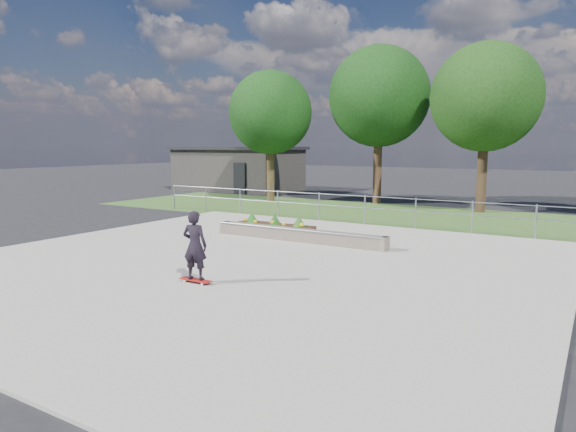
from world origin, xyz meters
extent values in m
plane|color=black|center=(0.00, 0.00, 0.00)|extent=(120.00, 120.00, 0.00)
cube|color=#305020|center=(0.00, 11.00, 0.01)|extent=(30.00, 8.00, 0.02)
cube|color=gray|center=(0.00, 0.00, 0.03)|extent=(15.00, 15.00, 0.06)
cylinder|color=gray|center=(-10.00, 7.50, 0.60)|extent=(0.06, 0.06, 1.20)
cylinder|color=gray|center=(-8.00, 7.50, 0.60)|extent=(0.06, 0.06, 1.20)
cylinder|color=#93969B|center=(-6.00, 7.50, 0.60)|extent=(0.06, 0.06, 1.20)
cylinder|color=gray|center=(-4.00, 7.50, 0.60)|extent=(0.06, 0.06, 1.20)
cylinder|color=gray|center=(-2.00, 7.50, 0.60)|extent=(0.06, 0.06, 1.20)
cylinder|color=#94979D|center=(0.00, 7.50, 0.60)|extent=(0.06, 0.06, 1.20)
cylinder|color=gray|center=(2.00, 7.50, 0.60)|extent=(0.06, 0.06, 1.20)
cylinder|color=#92959A|center=(4.00, 7.50, 0.60)|extent=(0.06, 0.06, 1.20)
cylinder|color=#93979B|center=(6.00, 7.50, 0.60)|extent=(0.06, 0.06, 1.20)
cylinder|color=gray|center=(0.00, 7.50, 1.15)|extent=(20.00, 0.04, 0.04)
cylinder|color=gray|center=(0.00, 7.50, 0.70)|extent=(20.00, 0.04, 0.04)
cube|color=#2B2826|center=(-14.00, 18.00, 1.40)|extent=(8.00, 5.00, 2.80)
cube|color=black|center=(-14.00, 18.00, 2.90)|extent=(8.40, 5.40, 0.20)
cube|color=black|center=(-12.00, 15.45, 1.00)|extent=(0.90, 0.10, 2.00)
cylinder|color=#362615|center=(-8.00, 13.00, 1.46)|extent=(0.44, 0.44, 2.93)
sphere|color=black|center=(-8.00, 13.00, 4.88)|extent=(4.55, 4.55, 4.55)
cylinder|color=#372016|center=(-2.50, 15.00, 1.69)|extent=(0.44, 0.44, 3.38)
sphere|color=black|center=(-2.50, 15.00, 5.62)|extent=(5.25, 5.25, 5.25)
cylinder|color=black|center=(3.00, 14.00, 1.57)|extent=(0.44, 0.44, 3.15)
sphere|color=black|center=(3.00, 14.00, 5.25)|extent=(4.90, 4.90, 4.90)
cube|color=brown|center=(-0.41, 3.09, 0.26)|extent=(6.00, 0.40, 0.40)
cylinder|color=#9CA0A4|center=(-0.41, 2.89, 0.46)|extent=(6.00, 0.06, 0.06)
cube|color=brown|center=(-3.31, 3.09, 0.26)|extent=(0.15, 0.42, 0.40)
cube|color=#6A5F4E|center=(2.49, 3.09, 0.26)|extent=(0.15, 0.42, 0.40)
cube|color=black|center=(-2.11, 4.11, 0.18)|extent=(3.00, 1.20, 0.25)
sphere|color=gold|center=(-3.31, 4.21, 0.39)|extent=(0.14, 0.14, 0.14)
sphere|color=yellow|center=(-2.71, 4.01, 0.39)|extent=(0.14, 0.14, 0.14)
sphere|color=yellow|center=(-2.11, 4.21, 0.39)|extent=(0.14, 0.14, 0.14)
sphere|color=gold|center=(-1.51, 4.01, 0.39)|extent=(0.14, 0.14, 0.14)
sphere|color=yellow|center=(-0.91, 4.21, 0.39)|extent=(0.14, 0.14, 0.14)
cone|color=#174F16|center=(-3.11, 4.36, 0.49)|extent=(0.44, 0.44, 0.36)
cone|color=#174212|center=(-2.11, 4.36, 0.49)|extent=(0.44, 0.44, 0.36)
cone|color=#214D16|center=(-1.11, 4.36, 0.49)|extent=(0.44, 0.44, 0.36)
cylinder|color=silver|center=(-0.05, -2.53, 0.09)|extent=(0.05, 0.03, 0.05)
cylinder|color=white|center=(-0.05, -2.35, 0.09)|extent=(0.05, 0.03, 0.05)
cylinder|color=white|center=(0.47, -2.53, 0.09)|extent=(0.05, 0.03, 0.05)
cylinder|color=white|center=(0.47, -2.35, 0.09)|extent=(0.05, 0.03, 0.05)
cylinder|color=#9F9FA5|center=(-0.05, -2.44, 0.11)|extent=(0.02, 0.18, 0.02)
cylinder|color=gray|center=(0.47, -2.44, 0.11)|extent=(0.02, 0.18, 0.02)
cube|color=maroon|center=(0.21, -2.44, 0.13)|extent=(0.80, 0.21, 0.02)
imported|color=black|center=(0.21, -2.44, 0.91)|extent=(0.63, 0.49, 1.54)
camera|label=1|loc=(7.75, -10.80, 3.09)|focal=32.00mm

